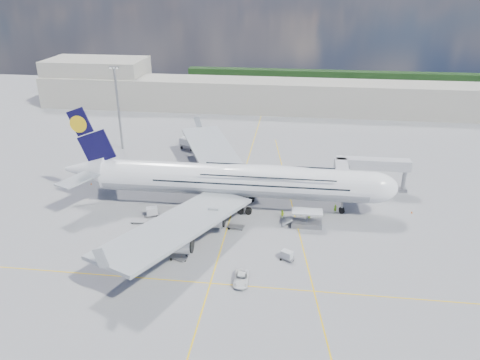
# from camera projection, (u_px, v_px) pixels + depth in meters

# --- Properties ---
(ground) EXTENTS (300.00, 300.00, 0.00)m
(ground) POSITION_uv_depth(u_px,v_px,m) (227.00, 228.00, 101.02)
(ground) COLOR gray
(ground) RESTS_ON ground
(taxi_line_main) EXTENTS (0.25, 220.00, 0.01)m
(taxi_line_main) POSITION_uv_depth(u_px,v_px,m) (227.00, 228.00, 101.01)
(taxi_line_main) COLOR yellow
(taxi_line_main) RESTS_ON ground
(taxi_line_cross) EXTENTS (120.00, 0.25, 0.01)m
(taxi_line_cross) POSITION_uv_depth(u_px,v_px,m) (210.00, 283.00, 82.88)
(taxi_line_cross) COLOR yellow
(taxi_line_cross) RESTS_ON ground
(taxi_line_diag) EXTENTS (14.16, 99.06, 0.01)m
(taxi_line_diag) POSITION_uv_depth(u_px,v_px,m) (293.00, 210.00, 108.48)
(taxi_line_diag) COLOR yellow
(taxi_line_diag) RESTS_ON ground
(airliner) EXTENTS (77.26, 79.15, 23.71)m
(airliner) POSITION_uv_depth(u_px,v_px,m) (235.00, 180.00, 107.27)
(airliner) COLOR white
(airliner) RESTS_ON ground
(jet_bridge) EXTENTS (18.80, 12.10, 8.50)m
(jet_bridge) POSITION_uv_depth(u_px,v_px,m) (361.00, 168.00, 113.81)
(jet_bridge) COLOR #B7B7BC
(jet_bridge) RESTS_ON ground
(cargo_loader) EXTENTS (8.53, 3.20, 3.67)m
(cargo_loader) POSITION_uv_depth(u_px,v_px,m) (306.00, 221.00, 101.21)
(cargo_loader) COLOR silver
(cargo_loader) RESTS_ON ground
(light_mast) EXTENTS (3.00, 0.70, 25.50)m
(light_mast) POSITION_uv_depth(u_px,v_px,m) (118.00, 108.00, 141.07)
(light_mast) COLOR gray
(light_mast) RESTS_ON ground
(terminal) EXTENTS (180.00, 16.00, 12.00)m
(terminal) POSITION_uv_depth(u_px,v_px,m) (263.00, 96.00, 184.75)
(terminal) COLOR #B2AD9E
(terminal) RESTS_ON ground
(hangar) EXTENTS (40.00, 22.00, 18.00)m
(hangar) POSITION_uv_depth(u_px,v_px,m) (98.00, 81.00, 196.09)
(hangar) COLOR #B2AD9E
(hangar) RESTS_ON ground
(tree_line) EXTENTS (160.00, 6.00, 8.00)m
(tree_line) POSITION_uv_depth(u_px,v_px,m) (355.00, 80.00, 221.78)
(tree_line) COLOR #193814
(tree_line) RESTS_ON ground
(dolly_row_a) EXTENTS (3.37, 1.94, 0.48)m
(dolly_row_a) POSITION_uv_depth(u_px,v_px,m) (139.00, 221.00, 102.88)
(dolly_row_a) COLOR gray
(dolly_row_a) RESTS_ON ground
(dolly_row_b) EXTENTS (3.53, 2.47, 0.47)m
(dolly_row_b) POSITION_uv_depth(u_px,v_px,m) (144.00, 251.00, 91.74)
(dolly_row_b) COLOR gray
(dolly_row_b) RESTS_ON ground
(dolly_row_c) EXTENTS (3.84, 3.05, 0.50)m
(dolly_row_c) POSITION_uv_depth(u_px,v_px,m) (179.00, 257.00, 89.72)
(dolly_row_c) COLOR gray
(dolly_row_c) RESTS_ON ground
(dolly_back) EXTENTS (3.68, 2.81, 2.07)m
(dolly_back) POSITION_uv_depth(u_px,v_px,m) (152.00, 211.00, 105.48)
(dolly_back) COLOR gray
(dolly_back) RESTS_ON ground
(dolly_nose_far) EXTENTS (3.23, 2.69, 1.81)m
(dolly_nose_far) POSITION_uv_depth(u_px,v_px,m) (287.00, 255.00, 89.41)
(dolly_nose_far) COLOR gray
(dolly_nose_far) RESTS_ON ground
(dolly_nose_near) EXTENTS (3.70, 2.37, 0.51)m
(dolly_nose_near) POSITION_uv_depth(u_px,v_px,m) (236.00, 227.00, 100.55)
(dolly_nose_near) COLOR gray
(dolly_nose_near) RESTS_ON ground
(baggage_tug) EXTENTS (3.51, 2.40, 2.01)m
(baggage_tug) POSITION_uv_depth(u_px,v_px,m) (163.00, 244.00, 93.06)
(baggage_tug) COLOR white
(baggage_tug) RESTS_ON ground
(catering_truck_inner) EXTENTS (6.26, 3.28, 3.55)m
(catering_truck_inner) POSITION_uv_depth(u_px,v_px,m) (228.00, 169.00, 127.16)
(catering_truck_inner) COLOR gray
(catering_truck_inner) RESTS_ON ground
(catering_truck_outer) EXTENTS (6.35, 4.33, 3.50)m
(catering_truck_outer) POSITION_uv_depth(u_px,v_px,m) (189.00, 144.00, 145.33)
(catering_truck_outer) COLOR gray
(catering_truck_outer) RESTS_ON ground
(service_van) EXTENTS (2.69, 5.56, 1.52)m
(service_van) POSITION_uv_depth(u_px,v_px,m) (241.00, 279.00, 82.83)
(service_van) COLOR white
(service_van) RESTS_ON ground
(crew_nose) EXTENTS (0.79, 0.61, 1.94)m
(crew_nose) POSITION_uv_depth(u_px,v_px,m) (335.00, 208.00, 107.10)
(crew_nose) COLOR #8FDD17
(crew_nose) RESTS_ON ground
(crew_loader) EXTENTS (1.23, 1.21, 2.00)m
(crew_loader) POSITION_uv_depth(u_px,v_px,m) (282.00, 214.00, 104.42)
(crew_loader) COLOR #CBFF1A
(crew_loader) RESTS_ON ground
(crew_wing) EXTENTS (0.76, 1.00, 1.57)m
(crew_wing) POSITION_uv_depth(u_px,v_px,m) (183.00, 220.00, 102.45)
(crew_wing) COLOR #E6F71A
(crew_wing) RESTS_ON ground
(crew_van) EXTENTS (0.87, 0.90, 1.56)m
(crew_van) POSITION_uv_depth(u_px,v_px,m) (309.00, 219.00, 102.96)
(crew_van) COLOR #B0E718
(crew_van) RESTS_ON ground
(crew_tug) EXTENTS (1.33, 0.98, 1.83)m
(crew_tug) POSITION_uv_depth(u_px,v_px,m) (173.00, 247.00, 92.27)
(crew_tug) COLOR #DFFF1A
(crew_tug) RESTS_ON ground
(cone_nose) EXTENTS (0.43, 0.43, 0.54)m
(cone_nose) POSITION_uv_depth(u_px,v_px,m) (412.00, 212.00, 106.96)
(cone_nose) COLOR orange
(cone_nose) RESTS_ON ground
(cone_wing_left_inner) EXTENTS (0.43, 0.43, 0.55)m
(cone_wing_left_inner) POSITION_uv_depth(u_px,v_px,m) (239.00, 175.00, 126.80)
(cone_wing_left_inner) COLOR orange
(cone_wing_left_inner) RESTS_ON ground
(cone_wing_left_outer) EXTENTS (0.44, 0.44, 0.56)m
(cone_wing_left_outer) POSITION_uv_depth(u_px,v_px,m) (202.00, 163.00, 134.37)
(cone_wing_left_outer) COLOR orange
(cone_wing_left_outer) RESTS_ON ground
(cone_wing_right_inner) EXTENTS (0.47, 0.47, 0.59)m
(cone_wing_right_inner) POSITION_uv_depth(u_px,v_px,m) (178.00, 232.00, 98.65)
(cone_wing_right_inner) COLOR orange
(cone_wing_right_inner) RESTS_ON ground
(cone_wing_right_outer) EXTENTS (0.49, 0.49, 0.63)m
(cone_wing_right_outer) POSITION_uv_depth(u_px,v_px,m) (181.00, 257.00, 89.87)
(cone_wing_right_outer) COLOR orange
(cone_wing_right_outer) RESTS_ON ground
(cone_tail) EXTENTS (0.41, 0.41, 0.52)m
(cone_tail) POSITION_uv_depth(u_px,v_px,m) (91.00, 184.00, 121.46)
(cone_tail) COLOR orange
(cone_tail) RESTS_ON ground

